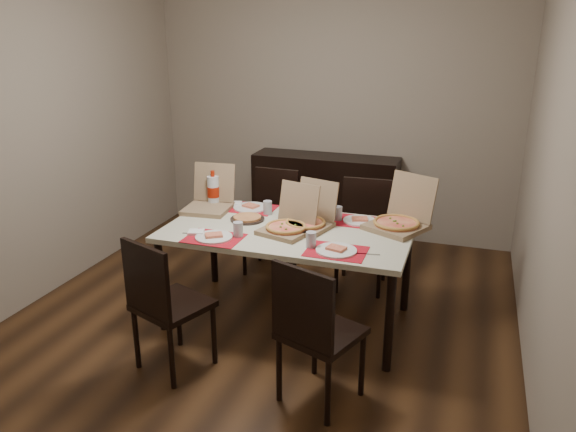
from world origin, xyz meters
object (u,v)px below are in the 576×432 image
(chair_near_left, at_px, (163,301))
(chair_near_right, at_px, (314,329))
(dining_table, at_px, (288,237))
(pizza_box_center, at_px, (288,225))
(chair_far_right, at_px, (364,229))
(dip_bowl, at_px, (311,224))
(sideboard, at_px, (325,198))
(chair_far_left, at_px, (273,216))
(soda_bottle, at_px, (213,191))

(chair_near_left, height_order, chair_near_right, same)
(dining_table, distance_m, chair_near_right, 1.06)
(chair_near_left, bearing_deg, pizza_box_center, 56.44)
(chair_far_right, bearing_deg, dip_bowl, -111.44)
(sideboard, relative_size, pizza_box_center, 3.36)
(dip_bowl, bearing_deg, chair_far_left, 127.74)
(chair_near_left, distance_m, chair_near_right, 1.01)
(chair_near_left, distance_m, chair_far_right, 1.97)
(chair_near_right, xyz_separation_m, dip_bowl, (-0.33, 1.06, 0.25))
(chair_far_right, xyz_separation_m, soda_bottle, (-1.18, -0.49, 0.37))
(dining_table, relative_size, chair_far_right, 1.94)
(dip_bowl, bearing_deg, sideboard, 101.36)
(chair_far_right, bearing_deg, dining_table, -116.71)
(sideboard, bearing_deg, chair_near_right, -76.27)
(chair_near_left, xyz_separation_m, dip_bowl, (0.68, 1.03, 0.25))
(dining_table, distance_m, soda_bottle, 0.86)
(dining_table, distance_m, chair_far_right, 0.94)
(sideboard, relative_size, chair_far_left, 1.61)
(dining_table, distance_m, chair_near_left, 1.06)
(chair_far_left, bearing_deg, chair_near_left, -92.75)
(soda_bottle, bearing_deg, dining_table, -23.70)
(chair_far_left, relative_size, soda_bottle, 3.11)
(chair_near_right, height_order, soda_bottle, soda_bottle)
(dip_bowl, bearing_deg, soda_bottle, 167.26)
(sideboard, bearing_deg, pizza_box_center, -83.39)
(sideboard, relative_size, dip_bowl, 14.25)
(dining_table, bearing_deg, sideboard, 96.10)
(dining_table, relative_size, chair_far_left, 1.94)
(dining_table, distance_m, dip_bowl, 0.21)
(chair_near_right, height_order, dip_bowl, chair_near_right)
(chair_far_left, height_order, soda_bottle, soda_bottle)
(soda_bottle, bearing_deg, sideboard, 68.47)
(chair_near_left, relative_size, chair_near_right, 1.00)
(chair_near_left, xyz_separation_m, chair_near_right, (1.01, -0.03, 0.00))
(chair_near_right, bearing_deg, dip_bowl, 107.34)
(dining_table, xyz_separation_m, pizza_box_center, (0.02, -0.06, 0.12))
(chair_near_left, height_order, pizza_box_center, pizza_box_center)
(sideboard, bearing_deg, chair_near_left, -97.31)
(chair_near_left, bearing_deg, soda_bottle, 100.45)
(chair_far_left, height_order, pizza_box_center, pizza_box_center)
(sideboard, bearing_deg, dining_table, -83.90)
(pizza_box_center, xyz_separation_m, dip_bowl, (0.12, 0.19, -0.04))
(chair_near_right, bearing_deg, chair_far_left, 116.83)
(chair_near_left, xyz_separation_m, soda_bottle, (-0.23, 1.24, 0.37))
(sideboard, distance_m, chair_near_left, 2.72)
(chair_far_left, relative_size, chair_far_right, 1.00)
(sideboard, relative_size, chair_near_left, 1.61)
(dining_table, height_order, soda_bottle, soda_bottle)
(chair_far_right, relative_size, dip_bowl, 8.84)
(dip_bowl, bearing_deg, pizza_box_center, -122.18)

